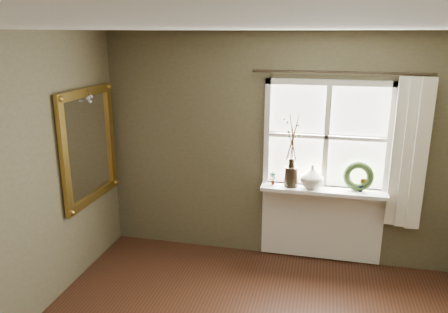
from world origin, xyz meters
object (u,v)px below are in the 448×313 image
dark_jug (291,177)px  cream_vase (312,176)px  gilt_mirror (89,146)px  wreath (358,179)px

dark_jug → cream_vase: cream_vase is taller
cream_vase → gilt_mirror: gilt_mirror is taller
dark_jug → wreath: size_ratio=0.69×
cream_vase → gilt_mirror: 2.46m
cream_vase → wreath: 0.49m
dark_jug → gilt_mirror: size_ratio=0.18×
cream_vase → gilt_mirror: bearing=-167.9°
cream_vase → wreath: wreath is taller
dark_jug → wreath: bearing=3.2°
cream_vase → gilt_mirror: (-2.39, -0.51, 0.34)m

